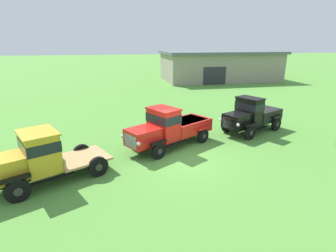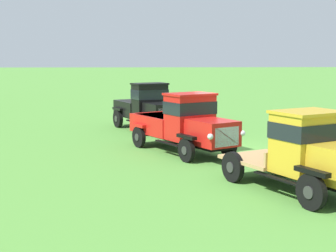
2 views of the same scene
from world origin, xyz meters
The scene contains 5 objects.
ground_plane centered at (0.00, 0.00, 0.00)m, with size 240.00×240.00×0.00m, color #518E38.
farm_shed centered at (13.07, 26.88, 2.18)m, with size 17.29×9.75×4.31m.
vintage_truck_foreground_near centered at (-6.40, -1.13, 1.18)m, with size 5.11×3.72×2.22m.
vintage_truck_second_in_line centered at (-0.32, 1.74, 1.11)m, with size 5.43×4.04×2.27m.
vintage_truck_midrow_center centered at (5.43, 3.10, 1.12)m, with size 4.78×3.39×2.31m.
Camera 1 is at (-3.24, -11.63, 5.57)m, focal length 28.00 mm.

